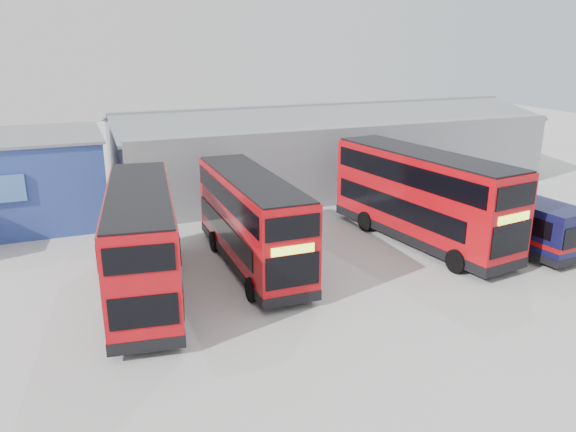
% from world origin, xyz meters
% --- Properties ---
extents(ground_plane, '(120.00, 120.00, 0.00)m').
position_xyz_m(ground_plane, '(0.00, 0.00, 0.00)').
color(ground_plane, '#ACADA7').
rests_on(ground_plane, ground).
extents(maintenance_shed, '(30.50, 12.00, 5.89)m').
position_xyz_m(maintenance_shed, '(8.00, 20.00, 2.60)').
color(maintenance_shed, gray).
rests_on(maintenance_shed, ground).
extents(double_decker_left, '(4.01, 11.02, 4.56)m').
position_xyz_m(double_decker_left, '(-7.37, 5.09, 2.27)').
color(double_decker_left, '#BA0A12').
rests_on(double_decker_left, ground).
extents(double_decker_centre, '(2.73, 10.43, 4.39)m').
position_xyz_m(double_decker_centre, '(-2.20, 6.37, 2.19)').
color(double_decker_centre, '#BA0A12').
rests_on(double_decker_centre, ground).
extents(double_decker_right, '(4.31, 11.71, 4.85)m').
position_xyz_m(double_decker_right, '(7.02, 6.18, 2.41)').
color(double_decker_right, '#BA0A12').
rests_on(double_decker_right, ground).
extents(single_decker_blue, '(3.26, 10.20, 2.72)m').
position_xyz_m(single_decker_blue, '(11.02, 5.21, 1.35)').
color(single_decker_blue, '#0D1239').
rests_on(single_decker_blue, ground).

